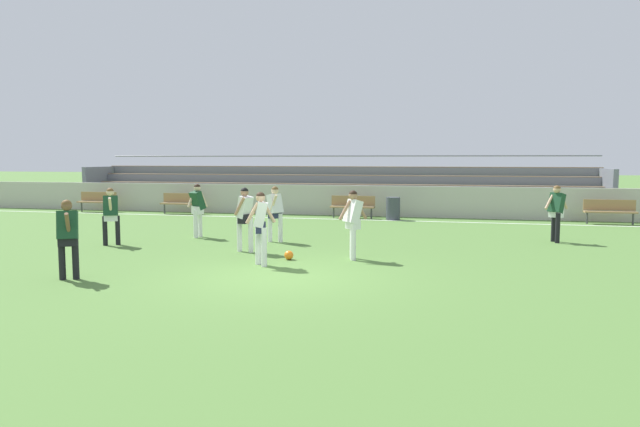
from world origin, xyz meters
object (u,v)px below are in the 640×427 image
object	(u,v)px
trash_bin	(393,208)
player_dark_wide_right	(556,209)
player_white_deep_cover	(275,209)
player_dark_pressing_high	(198,206)
player_dark_dropping_back	(111,211)
player_dark_overlapping	(68,233)
player_white_wide_left	(245,214)
bench_near_bin	(353,205)
player_white_on_ball	(261,222)
bleacher_stand	(328,186)
bench_centre_sideline	(610,209)
player_white_trailing_run	(353,218)
bench_far_right	(97,200)
soccer_ball	(289,255)
bench_near_wall_gap	(181,201)

from	to	relation	value
trash_bin	player_dark_wide_right	distance (m)	7.38
player_white_deep_cover	player_dark_pressing_high	xyz separation A→B (m)	(-2.62, 0.39, 0.02)
trash_bin	player_dark_dropping_back	xyz separation A→B (m)	(-6.93, -8.61, 0.50)
trash_bin	player_dark_overlapping	distance (m)	13.91
trash_bin	player_dark_overlapping	size ratio (longest dim) A/B	0.56
player_white_wide_left	player_dark_wide_right	xyz separation A→B (m)	(8.12, 3.72, -0.02)
bench_near_bin	player_dark_pressing_high	world-z (taller)	player_dark_pressing_high
player_white_on_ball	bleacher_stand	bearing A→B (deg)	96.53
bench_centre_sideline	player_dark_pressing_high	xyz separation A→B (m)	(-13.24, -6.89, 0.43)
player_white_trailing_run	player_white_wide_left	xyz separation A→B (m)	(-2.92, 0.45, 0.01)
bench_far_right	soccer_ball	world-z (taller)	bench_far_right
bleacher_stand	bench_far_right	xyz separation A→B (m)	(-9.98, -3.45, -0.56)
player_white_trailing_run	player_dark_dropping_back	xyz separation A→B (m)	(-6.98, 0.71, -0.04)
player_white_deep_cover	soccer_ball	world-z (taller)	player_white_deep_cover
trash_bin	bench_near_wall_gap	bearing A→B (deg)	178.00
player_white_deep_cover	player_dark_overlapping	world-z (taller)	player_white_deep_cover
bench_near_bin	bench_far_right	distance (m)	11.78
player_dark_wide_right	soccer_ball	world-z (taller)	player_dark_wide_right
bench_far_right	player_white_wide_left	bearing A→B (deg)	-40.96
trash_bin	player_white_trailing_run	xyz separation A→B (m)	(0.05, -9.32, 0.54)
bench_centre_sideline	bench_near_bin	bearing A→B (deg)	180.00
bench_far_right	soccer_ball	bearing A→B (deg)	-39.90
bench_far_right	player_dark_pressing_high	bearing A→B (deg)	-40.11
bleacher_stand	bench_near_wall_gap	bearing A→B (deg)	-149.32
bleacher_stand	player_white_trailing_run	size ratio (longest dim) A/B	14.65
trash_bin	player_white_trailing_run	bearing A→B (deg)	-89.68
bleacher_stand	player_white_trailing_run	xyz separation A→B (m)	(3.53, -13.10, -0.11)
bench_far_right	bench_near_bin	bearing A→B (deg)	0.00
bench_centre_sideline	player_dark_dropping_back	distance (m)	17.38
trash_bin	player_white_deep_cover	bearing A→B (deg)	-110.93
trash_bin	soccer_ball	xyz separation A→B (m)	(-1.43, -9.73, -0.34)
bench_near_wall_gap	player_white_on_ball	world-z (taller)	player_white_on_ball
player_dark_wide_right	player_white_trailing_run	bearing A→B (deg)	-141.27
player_white_on_ball	player_white_deep_cover	world-z (taller)	player_white_on_ball
player_dark_pressing_high	player_white_on_ball	bearing A→B (deg)	-49.46
player_white_trailing_run	player_white_wide_left	bearing A→B (deg)	171.22
bench_near_wall_gap	player_dark_pressing_high	distance (m)	7.99
bench_near_bin	player_dark_pressing_high	distance (m)	7.79
player_dark_overlapping	bench_near_wall_gap	bearing A→B (deg)	107.66
player_white_on_ball	player_white_wide_left	size ratio (longest dim) A/B	1.00
trash_bin	player_white_deep_cover	size ratio (longest dim) A/B	0.55
bench_centre_sideline	trash_bin	distance (m)	7.97
player_dark_wide_right	player_dark_overlapping	bearing A→B (deg)	-142.94
bench_near_bin	player_dark_dropping_back	world-z (taller)	player_dark_dropping_back
player_dark_dropping_back	trash_bin	bearing A→B (deg)	51.17
soccer_ball	player_dark_overlapping	bearing A→B (deg)	-138.57
player_white_wide_left	player_dark_pressing_high	size ratio (longest dim) A/B	1.02
player_dark_dropping_back	bench_near_bin	bearing A→B (deg)	59.57
player_white_deep_cover	player_white_wide_left	bearing A→B (deg)	-96.11
player_dark_wide_right	soccer_ball	bearing A→B (deg)	-145.56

